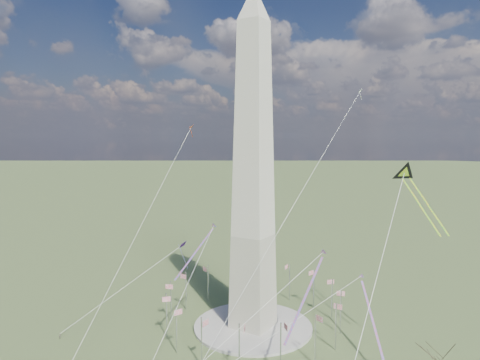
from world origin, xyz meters
The scene contains 13 objects.
ground centered at (0.00, 0.00, 0.00)m, with size 2000.00×2000.00×0.00m, color #485E2F.
plaza centered at (0.00, 0.00, 0.40)m, with size 36.00×36.00×0.80m, color #AEAC9F.
washington_monument centered at (0.00, 0.00, 47.95)m, with size 15.56×15.56×100.00m.
flagpole_ring centered at (0.00, 0.00, 7.27)m, with size 54.40×54.40×13.00m.
tree_near centered at (53.10, -9.41, 9.45)m, with size 7.57×7.57×13.25m.
person_west centered at (-43.72, -35.50, 0.75)m, with size 0.73×0.57×1.50m, color gray.
kite_delta_black centered at (40.23, 13.45, 47.28)m, with size 17.01×18.18×16.72m.
kite_diamond_purple centered at (-27.58, 0.73, 20.99)m, with size 1.98×3.14×9.78m.
kite_streamer_left centered at (23.57, -11.94, 22.52)m, with size 2.24×23.99×16.49m.
kite_streamer_mid centered at (-11.96, -10.22, 26.42)m, with size 1.75×18.65×12.81m.
kite_streamer_right centered at (33.27, 5.20, 12.55)m, with size 13.30×20.71×16.07m.
kite_small_red centered at (-46.52, 29.99, 61.24)m, with size 1.35×1.98×4.91m.
kite_small_white centered at (16.12, 50.83, 74.28)m, with size 1.34×1.90×3.96m.
Camera 1 is at (62.29, -108.51, 58.31)m, focal length 32.00 mm.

